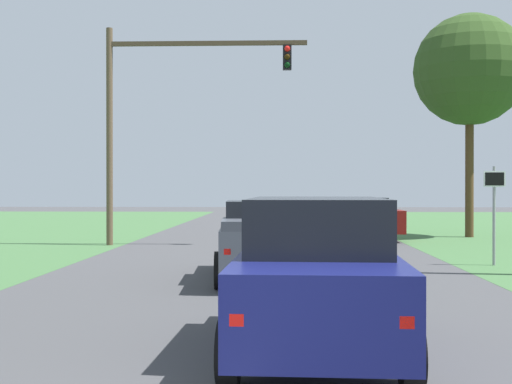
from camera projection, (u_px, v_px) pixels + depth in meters
The scene contains 7 objects.
ground_plane at pixel (257, 281), 15.75m from camera, with size 120.00×120.00×0.00m, color #424244.
red_suv_near at pixel (317, 272), 8.93m from camera, with size 2.33×4.89×2.02m.
pickup_truck_lead at pixel (264, 238), 16.04m from camera, with size 2.42×5.32×1.85m.
traffic_light at pixel (159, 102), 25.53m from camera, with size 7.50×0.40×8.13m.
keep_moving_sign at pixel (494, 202), 18.94m from camera, with size 0.60×0.09×2.75m.
oak_tree_right at pixel (470, 70), 29.73m from camera, with size 4.83×4.83×9.70m.
crossing_suv_far at pixel (348, 218), 27.46m from camera, with size 4.44×2.10×1.76m.
Camera 1 is at (0.53, -4.30, 2.16)m, focal length 48.08 mm.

